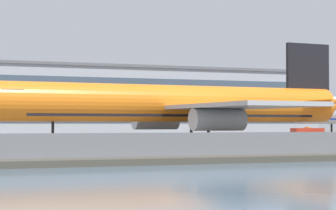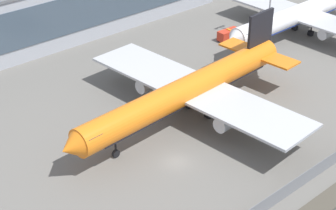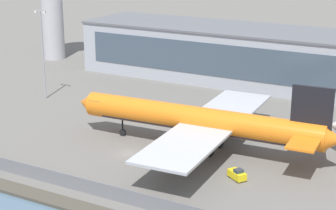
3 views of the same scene
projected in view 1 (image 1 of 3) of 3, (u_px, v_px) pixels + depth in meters
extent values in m
plane|color=#66635E|center=(121.00, 152.00, 69.05)|extent=(500.00, 500.00, 0.00)
cube|color=#474238|center=(197.00, 160.00, 49.86)|extent=(320.00, 3.00, 0.50)
cube|color=slate|center=(176.00, 146.00, 54.10)|extent=(280.00, 0.08, 2.28)
cylinder|color=slate|center=(176.00, 146.00, 54.10)|extent=(0.10, 0.10, 2.28)
cylinder|color=orange|center=(177.00, 103.00, 79.91)|extent=(44.20, 7.09, 4.48)
cone|color=orange|center=(331.00, 106.00, 89.33)|extent=(3.15, 4.20, 4.03)
cube|color=#232D3D|center=(9.00, 96.00, 71.73)|extent=(2.69, 3.95, 1.34)
cube|color=black|center=(177.00, 114.00, 79.88)|extent=(37.56, 5.80, 0.81)
cube|color=#B7BABF|center=(236.00, 106.00, 71.14)|extent=(10.92, 21.66, 0.45)
cube|color=#B7BABF|center=(160.00, 110.00, 90.44)|extent=(10.92, 21.66, 0.45)
cylinder|color=#B7BABF|center=(218.00, 120.00, 72.10)|extent=(6.30, 2.83, 2.46)
cylinder|color=#B7BABF|center=(156.00, 120.00, 88.32)|extent=(6.30, 2.83, 2.46)
cube|color=black|center=(308.00, 72.00, 87.89)|extent=(6.62, 0.93, 7.62)
cube|color=orange|center=(326.00, 102.00, 84.23)|extent=(4.85, 7.99, 0.36)
cube|color=orange|center=(291.00, 104.00, 91.31)|extent=(4.85, 7.99, 0.36)
cylinder|color=black|center=(53.00, 133.00, 73.57)|extent=(0.31, 0.31, 2.62)
cylinder|color=black|center=(53.00, 145.00, 73.53)|extent=(1.28, 0.57, 1.25)
cylinder|color=black|center=(208.00, 133.00, 78.91)|extent=(0.36, 0.36, 2.62)
cylinder|color=black|center=(208.00, 143.00, 78.87)|extent=(1.50, 1.09, 1.44)
cylinder|color=black|center=(191.00, 132.00, 83.21)|extent=(0.36, 0.36, 2.62)
cylinder|color=black|center=(191.00, 142.00, 83.17)|extent=(1.50, 1.09, 1.44)
cone|color=white|center=(291.00, 110.00, 96.55)|extent=(2.69, 3.93, 3.92)
cube|color=#232D3D|center=(307.00, 107.00, 97.52)|extent=(2.28, 3.51, 1.24)
cylinder|color=black|center=(332.00, 132.00, 98.93)|extent=(0.29, 0.29, 2.42)
cylinder|color=black|center=(332.00, 140.00, 98.90)|extent=(1.16, 0.46, 1.16)
cube|color=yellow|center=(292.00, 143.00, 75.60)|extent=(3.55, 3.10, 1.11)
cube|color=#283847|center=(295.00, 136.00, 75.54)|extent=(1.64, 1.69, 0.50)
cylinder|color=black|center=(301.00, 147.00, 76.03)|extent=(0.70, 0.57, 0.70)
cylinder|color=black|center=(300.00, 147.00, 74.71)|extent=(0.70, 0.57, 0.70)
cylinder|color=black|center=(283.00, 146.00, 76.48)|extent=(0.70, 0.57, 0.70)
cylinder|color=black|center=(283.00, 147.00, 75.16)|extent=(0.70, 0.57, 0.70)
cube|color=red|center=(307.00, 134.00, 107.24)|extent=(5.28, 2.32, 2.07)
cube|color=#283847|center=(297.00, 132.00, 106.68)|extent=(1.23, 2.04, 0.83)
cube|color=orange|center=(307.00, 127.00, 107.27)|extent=(0.54, 1.07, 0.16)
cylinder|color=black|center=(302.00, 140.00, 105.83)|extent=(0.85, 0.26, 0.84)
cylinder|color=black|center=(296.00, 139.00, 107.60)|extent=(0.85, 0.26, 0.84)
cylinder|color=black|center=(319.00, 140.00, 106.83)|extent=(0.85, 0.26, 0.84)
cylinder|color=black|center=(313.00, 139.00, 108.60)|extent=(0.85, 0.26, 0.84)
cube|color=#9EA3AD|center=(64.00, 105.00, 123.61)|extent=(98.25, 21.39, 13.18)
cube|color=#3D4C5B|center=(77.00, 99.00, 113.54)|extent=(90.39, 0.16, 7.91)
cube|color=#5B5E63|center=(64.00, 69.00, 123.81)|extent=(98.85, 21.99, 0.50)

